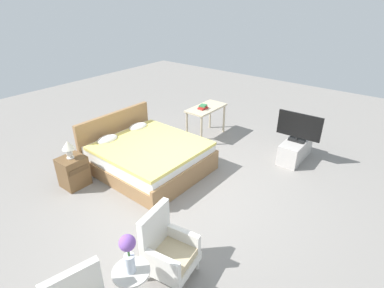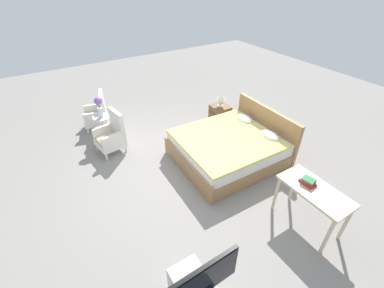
% 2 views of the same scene
% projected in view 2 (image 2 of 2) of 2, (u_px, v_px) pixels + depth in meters
% --- Properties ---
extents(ground_plane, '(16.00, 16.00, 0.00)m').
position_uv_depth(ground_plane, '(185.00, 173.00, 5.12)').
color(ground_plane, gray).
extents(bed, '(1.84, 2.10, 0.96)m').
position_uv_depth(bed, '(230.00, 147.00, 5.34)').
color(bed, '#997047').
rests_on(bed, ground_plane).
extents(armchair_by_window_left, '(0.66, 0.66, 0.92)m').
position_uv_depth(armchair_by_window_left, '(98.00, 114.00, 6.35)').
color(armchair_by_window_left, white).
rests_on(armchair_by_window_left, ground_plane).
extents(armchair_by_window_right, '(0.62, 0.62, 0.92)m').
position_uv_depth(armchair_by_window_right, '(112.00, 136.00, 5.56)').
color(armchair_by_window_right, white).
rests_on(armchair_by_window_right, ground_plane).
extents(side_table, '(0.40, 0.40, 0.58)m').
position_uv_depth(side_table, '(103.00, 125.00, 5.95)').
color(side_table, beige).
rests_on(side_table, ground_plane).
extents(flower_vase, '(0.17, 0.17, 0.48)m').
position_uv_depth(flower_vase, '(99.00, 105.00, 5.66)').
color(flower_vase, silver).
rests_on(flower_vase, side_table).
extents(nightstand, '(0.44, 0.41, 0.56)m').
position_uv_depth(nightstand, '(220.00, 116.00, 6.47)').
color(nightstand, brown).
rests_on(nightstand, ground_plane).
extents(table_lamp, '(0.22, 0.22, 0.33)m').
position_uv_depth(table_lamp, '(221.00, 98.00, 6.19)').
color(table_lamp, silver).
rests_on(table_lamp, nightstand).
extents(tv_flatscreen, '(0.21, 0.88, 0.59)m').
position_uv_depth(tv_flatscreen, '(203.00, 282.00, 2.64)').
color(tv_flatscreen, black).
rests_on(tv_flatscreen, tv_stand).
extents(vanity_desk, '(1.04, 0.52, 0.75)m').
position_uv_depth(vanity_desk, '(314.00, 195.00, 3.78)').
color(vanity_desk, beige).
rests_on(vanity_desk, ground_plane).
extents(book_stack, '(0.23, 0.18, 0.09)m').
position_uv_depth(book_stack, '(308.00, 182.00, 3.79)').
color(book_stack, '#AD2823').
rests_on(book_stack, vanity_desk).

